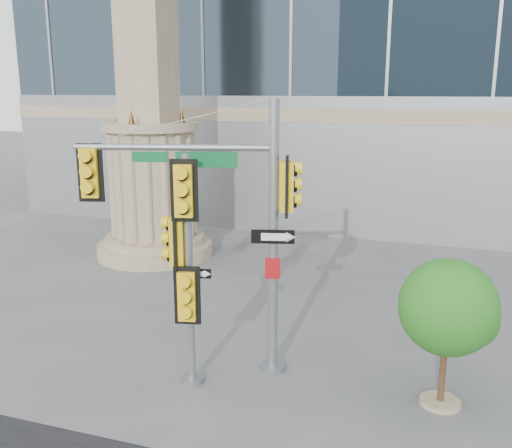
% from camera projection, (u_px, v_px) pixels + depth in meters
% --- Properties ---
extents(ground, '(120.00, 120.00, 0.00)m').
position_uv_depth(ground, '(204.00, 394.00, 12.09)').
color(ground, '#545456').
rests_on(ground, ground).
extents(monument, '(4.40, 4.40, 16.60)m').
position_uv_depth(monument, '(150.00, 111.00, 20.96)').
color(monument, gray).
rests_on(monument, ground).
extents(main_signal_pole, '(4.66, 1.59, 6.13)m').
position_uv_depth(main_signal_pole, '(222.00, 208.00, 12.34)').
color(main_signal_pole, slate).
rests_on(main_signal_pole, ground).
extents(secondary_signal_pole, '(0.93, 0.67, 5.05)m').
position_uv_depth(secondary_signal_pole, '(185.00, 255.00, 11.79)').
color(secondary_signal_pole, slate).
rests_on(secondary_signal_pole, ground).
extents(street_tree, '(1.99, 1.94, 3.09)m').
position_uv_depth(street_tree, '(450.00, 311.00, 11.25)').
color(street_tree, gray).
rests_on(street_tree, ground).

